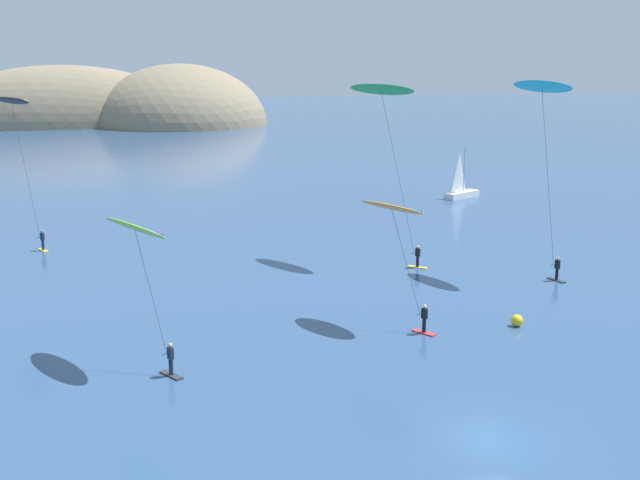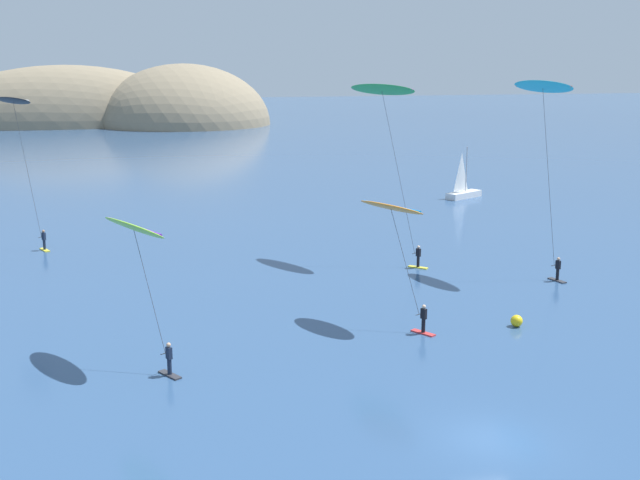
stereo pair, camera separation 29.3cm
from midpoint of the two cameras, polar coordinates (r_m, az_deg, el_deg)
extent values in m
plane|color=#2D4C75|center=(34.61, 12.39, -13.70)|extent=(600.00, 600.00, 0.00)
ellipsoid|color=#84755B|center=(195.93, -9.55, 8.11)|extent=(40.81, 41.36, 28.50)
ellipsoid|color=#84755B|center=(200.18, -17.46, 7.80)|extent=(63.08, 27.13, 27.91)
cube|color=white|center=(91.60, 10.28, 3.18)|extent=(4.88, 3.54, 0.70)
cone|color=white|center=(93.51, 11.17, 3.34)|extent=(2.21, 1.62, 0.67)
cylinder|color=#B2B2B7|center=(91.42, 10.46, 4.97)|extent=(0.12, 0.12, 5.00)
pyramid|color=white|center=(90.73, 10.11, 4.81)|extent=(1.62, 0.94, 4.25)
cylinder|color=#A5A5AD|center=(91.03, 10.06, 3.52)|extent=(1.62, 0.94, 0.08)
cube|color=yellow|center=(69.07, -18.87, -0.67)|extent=(0.94, 1.54, 0.08)
cylinder|color=#192338|center=(68.97, -18.90, -0.31)|extent=(0.22, 0.22, 0.80)
cube|color=#192338|center=(68.82, -18.94, 0.26)|extent=(0.37, 0.39, 0.60)
sphere|color=#9E7051|center=(68.74, -18.96, 0.60)|extent=(0.22, 0.22, 0.22)
cylinder|color=black|center=(69.14, -19.09, 0.20)|extent=(0.46, 0.37, 0.04)
ellipsoid|color=black|center=(69.87, -20.89, 9.25)|extent=(3.79, 4.38, 0.77)
cylinder|color=white|center=(69.87, -20.89, 9.29)|extent=(2.83, 3.55, 0.16)
cylinder|color=#333338|center=(69.29, -19.98, 4.71)|extent=(1.58, 2.01, 10.83)
cube|color=yellow|center=(60.37, 7.12, -1.94)|extent=(1.36, 1.32, 0.08)
cylinder|color=black|center=(60.26, 7.13, -1.53)|extent=(0.22, 0.22, 0.80)
cube|color=black|center=(60.10, 7.15, -0.89)|extent=(0.34, 0.39, 0.60)
sphere|color=beige|center=(60.00, 7.16, -0.50)|extent=(0.22, 0.22, 0.22)
cylinder|color=black|center=(60.34, 6.89, -0.94)|extent=(0.50, 0.31, 0.04)
ellipsoid|color=green|center=(61.03, 4.56, 10.62)|extent=(4.25, 6.15, 1.00)
cylinder|color=#D660B7|center=(61.02, 4.56, 10.67)|extent=(3.11, 5.31, 0.16)
cylinder|color=#333338|center=(60.37, 5.73, 4.83)|extent=(1.80, 3.15, 11.87)
cube|color=#2D2D33|center=(58.86, 16.64, -2.77)|extent=(0.74, 1.55, 0.08)
cylinder|color=black|center=(58.75, 16.67, -2.36)|extent=(0.22, 0.22, 0.80)
cube|color=black|center=(58.58, 16.71, -1.69)|extent=(0.29, 0.38, 0.60)
sphere|color=tan|center=(58.48, 16.74, -1.30)|extent=(0.22, 0.22, 0.22)
cylinder|color=black|center=(58.83, 16.45, -1.74)|extent=(0.54, 0.20, 0.04)
ellipsoid|color=#23B2C6|center=(58.54, 15.71, 10.46)|extent=(2.77, 5.51, 1.03)
cylinder|color=#DB4C38|center=(58.53, 15.71, 10.51)|extent=(1.66, 4.93, 0.16)
cylinder|color=#333338|center=(58.36, 16.08, 4.30)|extent=(0.64, 2.02, 12.23)
cube|color=#2D2D33|center=(40.71, -10.42, -9.41)|extent=(1.11, 1.49, 0.08)
cylinder|color=#192338|center=(40.54, -10.45, -8.83)|extent=(0.22, 0.22, 0.80)
cube|color=#192338|center=(40.29, -10.49, -7.90)|extent=(0.33, 0.39, 0.60)
sphere|color=tan|center=(40.15, -10.51, -7.34)|extent=(0.22, 0.22, 0.22)
cylinder|color=black|center=(40.62, -10.73, -7.92)|extent=(0.51, 0.28, 0.04)
ellipsoid|color=#8CD12D|center=(41.22, -12.92, 0.87)|extent=(3.79, 5.72, 0.95)
cylinder|color=#722DD1|center=(41.21, -12.93, 0.94)|extent=(2.59, 4.92, 0.16)
cylinder|color=#333338|center=(40.81, -11.84, -3.56)|extent=(1.22, 2.39, 5.84)
cube|color=red|center=(46.24, 7.53, -6.56)|extent=(1.13, 1.48, 0.08)
cylinder|color=black|center=(46.10, 7.54, -6.05)|extent=(0.22, 0.22, 0.80)
cube|color=black|center=(45.88, 7.57, -5.22)|extent=(0.33, 0.39, 0.60)
sphere|color=beige|center=(45.75, 7.58, -4.72)|extent=(0.22, 0.22, 0.22)
cylinder|color=black|center=(46.14, 7.24, -5.26)|extent=(0.51, 0.28, 0.04)
ellipsoid|color=orange|center=(46.31, 5.25, 2.33)|extent=(3.61, 5.05, 0.81)
cylinder|color=#0F7FE5|center=(46.31, 5.25, 2.39)|extent=(2.17, 4.18, 0.16)
cylinder|color=#333338|center=(46.13, 6.24, -1.52)|extent=(1.10, 2.19, 5.76)
sphere|color=yellow|center=(48.31, 13.98, -5.60)|extent=(0.70, 0.70, 0.70)
camera|label=1|loc=(0.15, -89.84, 0.04)|focal=45.00mm
camera|label=2|loc=(0.15, 90.16, -0.04)|focal=45.00mm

